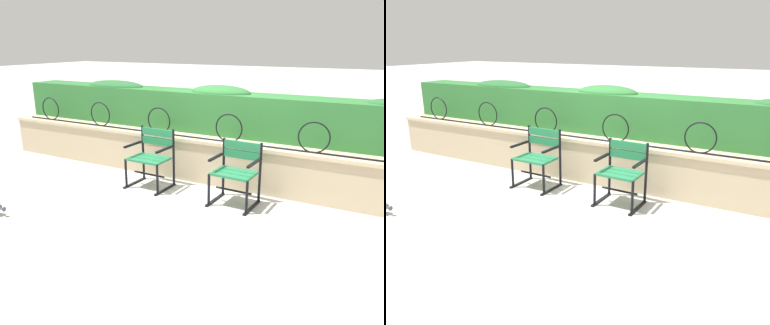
{
  "view_description": "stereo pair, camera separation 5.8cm",
  "coord_description": "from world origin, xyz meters",
  "views": [
    {
      "loc": [
        2.3,
        -4.17,
        2.07
      ],
      "look_at": [
        0.0,
        0.1,
        0.55
      ],
      "focal_mm": 36.01,
      "sensor_mm": 36.0,
      "label": 1
    },
    {
      "loc": [
        2.35,
        -4.15,
        2.07
      ],
      "look_at": [
        0.0,
        0.1,
        0.55
      ],
      "focal_mm": 36.01,
      "sensor_mm": 36.0,
      "label": 2
    }
  ],
  "objects": [
    {
      "name": "park_chair_right",
      "position": [
        0.54,
        0.33,
        0.45
      ],
      "size": [
        0.59,
        0.54,
        0.83
      ],
      "color": "#237547",
      "rests_on": "ground"
    },
    {
      "name": "iron_arch_fence",
      "position": [
        -0.33,
        0.85,
        0.85
      ],
      "size": [
        7.81,
        0.02,
        0.42
      ],
      "color": "black",
      "rests_on": "stone_wall"
    },
    {
      "name": "hedge_row",
      "position": [
        -0.02,
        1.39,
        1.03
      ],
      "size": [
        8.2,
        0.57,
        0.75
      ],
      "color": "#2D7033",
      "rests_on": "stone_wall"
    },
    {
      "name": "stone_wall",
      "position": [
        0.0,
        0.93,
        0.34
      ],
      "size": [
        8.37,
        0.41,
        0.68
      ],
      "color": "tan",
      "rests_on": "ground"
    },
    {
      "name": "park_chair_left",
      "position": [
        -0.81,
        0.35,
        0.46
      ],
      "size": [
        0.62,
        0.54,
        0.86
      ],
      "color": "#237547",
      "rests_on": "ground"
    },
    {
      "name": "ground_plane",
      "position": [
        0.0,
        0.0,
        0.0
      ],
      "size": [
        60.0,
        60.0,
        0.0
      ],
      "primitive_type": "plane",
      "color": "#B7B5AF"
    }
  ]
}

